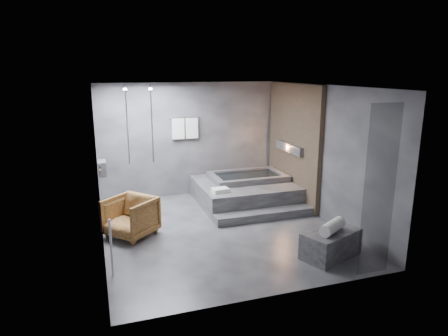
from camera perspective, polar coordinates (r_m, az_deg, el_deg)
name	(u,v)px	position (r m, az deg, el deg)	size (l,w,h in m)	color
room	(237,141)	(7.89, 1.80, 3.92)	(5.00, 5.04, 2.82)	#2C2C2F
tub_deck	(245,192)	(9.56, 2.95, -3.44)	(2.20, 2.00, 0.50)	#313134
tub_step	(264,215)	(8.58, 5.79, -6.68)	(2.20, 0.36, 0.18)	#313134
concrete_bench	(331,244)	(7.11, 14.99, -10.41)	(1.01, 0.56, 0.46)	#2F2F31
driftwood_chair	(131,217)	(7.83, -13.20, -6.80)	(0.81, 0.83, 0.76)	#4D2E13
rolled_towel	(332,227)	(6.93, 15.22, -8.10)	(0.20, 0.20, 0.57)	white
deck_towel	(220,190)	(8.68, -0.53, -3.19)	(0.34, 0.25, 0.09)	white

